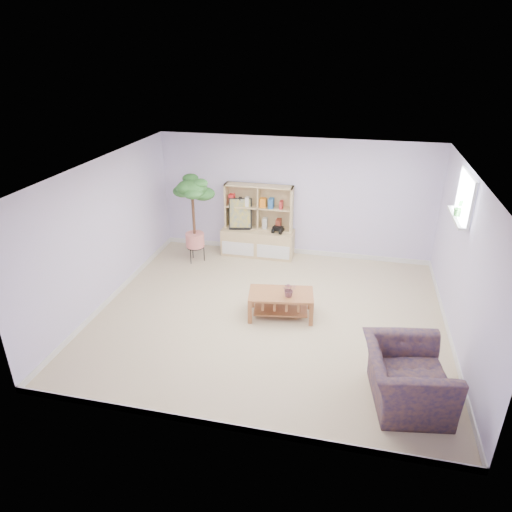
% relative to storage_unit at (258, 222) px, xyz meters
% --- Properties ---
extents(floor, '(5.50, 5.00, 0.01)m').
position_rel_storage_unit_xyz_m(floor, '(0.70, -2.24, -0.74)').
color(floor, tan).
rests_on(floor, ground).
extents(ceiling, '(5.50, 5.00, 0.01)m').
position_rel_storage_unit_xyz_m(ceiling, '(0.70, -2.24, 1.66)').
color(ceiling, white).
rests_on(ceiling, walls).
extents(walls, '(5.51, 5.01, 2.40)m').
position_rel_storage_unit_xyz_m(walls, '(0.70, -2.24, 0.46)').
color(walls, silver).
rests_on(walls, floor).
extents(baseboard, '(5.50, 5.00, 0.10)m').
position_rel_storage_unit_xyz_m(baseboard, '(0.70, -2.24, -0.69)').
color(baseboard, white).
rests_on(baseboard, floor).
extents(window, '(0.10, 0.98, 0.68)m').
position_rel_storage_unit_xyz_m(window, '(3.43, -1.64, 1.26)').
color(window, '#CEE0FF').
rests_on(window, walls).
extents(window_sill, '(0.14, 1.00, 0.04)m').
position_rel_storage_unit_xyz_m(window_sill, '(3.37, -1.64, 0.94)').
color(window_sill, white).
rests_on(window_sill, walls).
extents(storage_unit, '(1.47, 0.50, 1.47)m').
position_rel_storage_unit_xyz_m(storage_unit, '(0.00, 0.00, 0.00)').
color(storage_unit, tan).
rests_on(storage_unit, floor).
extents(poster, '(0.48, 0.20, 0.65)m').
position_rel_storage_unit_xyz_m(poster, '(-0.36, -0.02, 0.14)').
color(poster, yellow).
rests_on(poster, storage_unit).
extents(toy_truck, '(0.32, 0.25, 0.15)m').
position_rel_storage_unit_xyz_m(toy_truck, '(0.42, -0.05, -0.11)').
color(toy_truck, black).
rests_on(toy_truck, storage_unit).
extents(coffee_table, '(1.09, 0.70, 0.42)m').
position_rel_storage_unit_xyz_m(coffee_table, '(0.87, -2.22, -0.53)').
color(coffee_table, brown).
rests_on(coffee_table, floor).
extents(table_plant, '(0.26, 0.24, 0.24)m').
position_rel_storage_unit_xyz_m(table_plant, '(1.01, -2.29, -0.20)').
color(table_plant, '#1D6D2E').
rests_on(table_plant, coffee_table).
extents(floor_tree, '(0.76, 0.76, 1.75)m').
position_rel_storage_unit_xyz_m(floor_tree, '(-1.15, -0.56, 0.14)').
color(floor_tree, '#205C22').
rests_on(floor_tree, floor).
extents(armchair, '(1.12, 1.24, 0.82)m').
position_rel_storage_unit_xyz_m(armchair, '(2.68, -3.81, -0.33)').
color(armchair, '#1A1B43').
rests_on(armchair, floor).
extents(sill_plant, '(0.16, 0.14, 0.26)m').
position_rel_storage_unit_xyz_m(sill_plant, '(3.37, -1.63, 1.10)').
color(sill_plant, '#205C22').
rests_on(sill_plant, window_sill).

